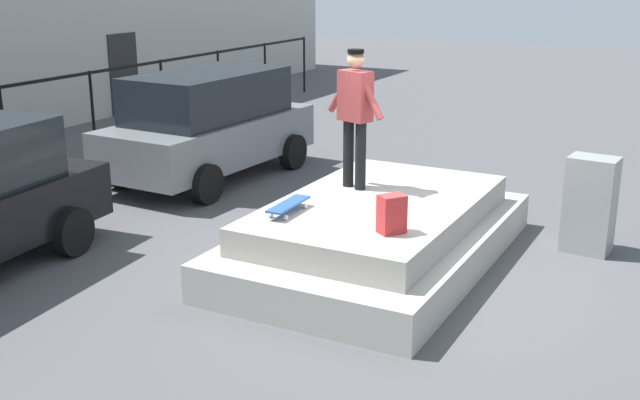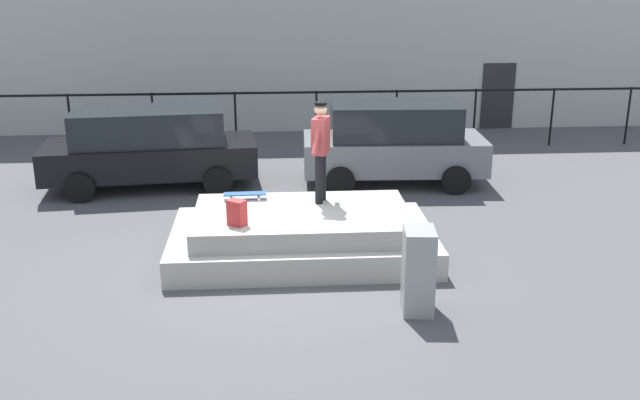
% 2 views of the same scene
% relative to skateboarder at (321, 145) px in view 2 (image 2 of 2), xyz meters
% --- Properties ---
extents(ground_plane, '(60.00, 60.00, 0.00)m').
position_rel_skateboarder_xyz_m(ground_plane, '(-0.70, -0.96, -1.84)').
color(ground_plane, '#4C4C4F').
extents(concrete_ledge, '(4.53, 2.71, 0.80)m').
position_rel_skateboarder_xyz_m(concrete_ledge, '(-0.36, -0.51, -1.48)').
color(concrete_ledge, '#ADA89E').
rests_on(concrete_ledge, ground_plane).
extents(skateboarder, '(0.39, 0.94, 1.80)m').
position_rel_skateboarder_xyz_m(skateboarder, '(0.00, 0.00, 0.00)').
color(skateboarder, black).
rests_on(skateboarder, concrete_ledge).
extents(skateboard, '(0.77, 0.25, 0.12)m').
position_rel_skateboarder_xyz_m(skateboard, '(-1.36, 0.21, -0.94)').
color(skateboard, '#264C8C').
rests_on(skateboard, concrete_ledge).
extents(backpack, '(0.34, 0.33, 0.43)m').
position_rel_skateboarder_xyz_m(backpack, '(-1.45, -1.14, -0.83)').
color(backpack, red).
rests_on(backpack, concrete_ledge).
extents(car_black_hatchback_near, '(4.85, 2.37, 1.79)m').
position_rel_skateboarder_xyz_m(car_black_hatchback_near, '(-3.58, 3.80, -0.90)').
color(car_black_hatchback_near, black).
rests_on(car_black_hatchback_near, ground_plane).
extents(car_grey_hatchback_mid, '(4.19, 2.17, 1.86)m').
position_rel_skateboarder_xyz_m(car_grey_hatchback_mid, '(1.95, 3.72, -0.87)').
color(car_grey_hatchback_mid, slate).
rests_on(car_grey_hatchback_mid, ground_plane).
extents(utility_box, '(0.49, 0.64, 1.26)m').
position_rel_skateboarder_xyz_m(utility_box, '(1.22, -2.80, -1.21)').
color(utility_box, gray).
rests_on(utility_box, ground_plane).
extents(fence_row, '(24.06, 0.06, 1.61)m').
position_rel_skateboarder_xyz_m(fence_row, '(-0.70, 7.01, -0.69)').
color(fence_row, black).
rests_on(fence_row, ground_plane).
extents(warehouse_building, '(34.70, 6.75, 5.66)m').
position_rel_skateboarder_xyz_m(warehouse_building, '(-0.70, 12.53, 1.00)').
color(warehouse_building, '#B2B2AD').
rests_on(warehouse_building, ground_plane).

